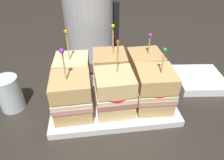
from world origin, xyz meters
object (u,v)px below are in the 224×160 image
sandwich_front_right (154,89)px  napkin_stack (199,79)px  serving_platter (112,99)px  sandwich_front_center (114,93)px  sandwich_back_left (73,74)px  sandwich_back_right (144,69)px  kettle_steel (89,24)px  sandwich_back_center (110,70)px  drinking_glass (9,94)px  sandwich_front_left (72,97)px

sandwich_front_right → napkin_stack: bearing=29.1°
serving_platter → sandwich_front_right: 0.13m
sandwich_front_center → sandwich_back_left: sandwich_front_center is taller
sandwich_back_right → kettle_steel: bearing=119.9°
sandwich_back_right → napkin_stack: (0.19, 0.01, -0.06)m
sandwich_back_center → kettle_steel: kettle_steel is taller
serving_platter → drinking_glass: size_ratio=3.44×
kettle_steel → sandwich_back_left: bearing=-102.6°
sandwich_front_right → napkin_stack: 0.22m
sandwich_front_left → kettle_steel: 0.36m
sandwich_front_right → drinking_glass: bearing=170.7°
sandwich_back_left → napkin_stack: sandwich_back_left is taller
sandwich_front_left → sandwich_front_right: (0.20, 0.00, -0.00)m
serving_platter → sandwich_back_left: bearing=155.0°
sandwich_front_center → drinking_glass: size_ratio=2.00×
sandwich_front_right → drinking_glass: 0.37m
kettle_steel → napkin_stack: kettle_steel is taller
serving_platter → napkin_stack: (0.29, 0.06, 0.00)m
sandwich_front_center → sandwich_back_right: 0.14m
sandwich_front_right → kettle_steel: bearing=112.3°
sandwich_front_left → sandwich_back_right: sandwich_front_left is taller
sandwich_back_right → drinking_glass: (-0.37, -0.04, -0.02)m
sandwich_front_center → napkin_stack: size_ratio=1.21×
serving_platter → sandwich_front_center: sandwich_front_center is taller
kettle_steel → drinking_glass: 0.37m
sandwich_back_center → sandwich_front_left: bearing=-135.2°
serving_platter → kettle_steel: (-0.05, 0.30, 0.11)m
sandwich_back_left → drinking_glass: bearing=-167.5°
sandwich_back_left → sandwich_front_center: bearing=-43.5°
sandwich_front_left → sandwich_back_right: 0.23m
sandwich_back_right → napkin_stack: bearing=2.0°
sandwich_front_center → sandwich_front_left: bearing=-178.8°
sandwich_back_left → drinking_glass: sandwich_back_left is taller
sandwich_front_center → kettle_steel: size_ratio=0.72×
sandwich_front_center → kettle_steel: kettle_steel is taller
serving_platter → sandwich_front_center: bearing=-90.9°
sandwich_back_left → drinking_glass: (-0.17, -0.04, -0.02)m
sandwich_front_right → drinking_glass: (-0.37, 0.06, -0.02)m
serving_platter → sandwich_front_left: sandwich_front_left is taller
sandwich_back_left → serving_platter: bearing=-25.0°
sandwich_front_left → sandwich_back_right: size_ratio=1.12×
sandwich_back_center → napkin_stack: bearing=0.7°
sandwich_back_left → sandwich_back_center: size_ratio=0.97×
sandwich_back_center → kettle_steel: size_ratio=0.72×
sandwich_front_left → napkin_stack: sandwich_front_left is taller
sandwich_front_left → sandwich_back_left: 0.10m
sandwich_front_left → sandwich_front_right: 0.20m
sandwich_front_right → sandwich_back_left: bearing=154.3°
serving_platter → sandwich_back_left: (-0.10, 0.05, 0.06)m
sandwich_front_center → drinking_glass: (-0.27, 0.06, -0.02)m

